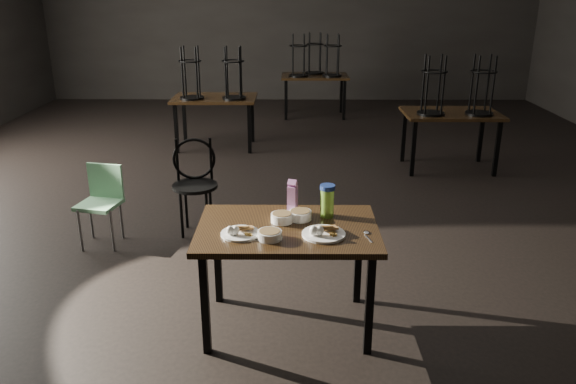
{
  "coord_description": "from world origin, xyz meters",
  "views": [
    {
      "loc": [
        0.04,
        -5.89,
        2.24
      ],
      "look_at": [
        0.01,
        -2.09,
        0.85
      ],
      "focal_mm": 35.0,
      "sensor_mm": 36.0,
      "label": 1
    }
  ],
  "objects_px": {
    "water_bottle": "(327,200)",
    "school_chair": "(102,197)",
    "juice_carton": "(293,197)",
    "main_table": "(288,238)",
    "bentwood_chair": "(195,178)"
  },
  "relations": [
    {
      "from": "water_bottle",
      "to": "juice_carton",
      "type": "bearing_deg",
      "value": 164.42
    },
    {
      "from": "bentwood_chair",
      "to": "water_bottle",
      "type": "bearing_deg",
      "value": -59.42
    },
    {
      "from": "main_table",
      "to": "water_bottle",
      "type": "height_order",
      "value": "water_bottle"
    },
    {
      "from": "water_bottle",
      "to": "bentwood_chair",
      "type": "relative_size",
      "value": 0.25
    },
    {
      "from": "water_bottle",
      "to": "school_chair",
      "type": "relative_size",
      "value": 0.31
    },
    {
      "from": "school_chair",
      "to": "main_table",
      "type": "bearing_deg",
      "value": -25.93
    },
    {
      "from": "main_table",
      "to": "juice_carton",
      "type": "relative_size",
      "value": 4.91
    },
    {
      "from": "juice_carton",
      "to": "water_bottle",
      "type": "relative_size",
      "value": 1.07
    },
    {
      "from": "bentwood_chair",
      "to": "school_chair",
      "type": "relative_size",
      "value": 1.22
    },
    {
      "from": "bentwood_chair",
      "to": "main_table",
      "type": "bearing_deg",
      "value": -69.5
    },
    {
      "from": "main_table",
      "to": "water_bottle",
      "type": "distance_m",
      "value": 0.38
    },
    {
      "from": "water_bottle",
      "to": "school_chair",
      "type": "height_order",
      "value": "water_bottle"
    },
    {
      "from": "juice_carton",
      "to": "school_chair",
      "type": "relative_size",
      "value": 0.33
    },
    {
      "from": "main_table",
      "to": "water_bottle",
      "type": "xyz_separation_m",
      "value": [
        0.27,
        0.19,
        0.2
      ]
    },
    {
      "from": "main_table",
      "to": "school_chair",
      "type": "height_order",
      "value": "main_table"
    }
  ]
}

